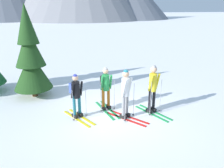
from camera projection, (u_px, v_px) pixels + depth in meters
The scene contains 6 objects.
ground_plane at pixel (112, 113), 8.16m from camera, with size 400.00×400.00×0.00m, color white.
skier_in_black at pixel (76, 94), 7.57m from camera, with size 0.97×1.57×1.63m.
skier_in_green at pixel (106, 86), 8.18m from camera, with size 0.60×1.74×1.69m.
skier_in_white at pixel (126, 92), 7.49m from camera, with size 1.22×1.53×1.80m.
skier_in_yellow at pixel (153, 87), 7.88m from camera, with size 0.87×1.63×1.84m.
pine_tree_near at pixel (30, 56), 9.16m from camera, with size 1.64×1.64×3.96m.
Camera 1 is at (-2.13, -7.02, 3.73)m, focal length 34.69 mm.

